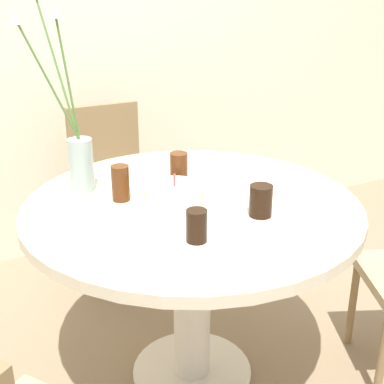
% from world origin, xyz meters
% --- Properties ---
extents(ground_plane, '(16.00, 16.00, 0.00)m').
position_xyz_m(ground_plane, '(0.00, 0.00, 0.00)').
color(ground_plane, '#89755B').
extents(wall_back, '(8.00, 0.05, 2.60)m').
position_xyz_m(wall_back, '(0.00, 1.36, 1.30)').
color(wall_back, beige).
rests_on(wall_back, ground_plane).
extents(dining_table, '(1.21, 1.21, 0.78)m').
position_xyz_m(dining_table, '(0.00, 0.00, 0.62)').
color(dining_table, beige).
rests_on(dining_table, ground_plane).
extents(chair_right_flank, '(0.40, 0.40, 0.91)m').
position_xyz_m(chair_right_flank, '(0.01, 0.96, 0.51)').
color(chair_right_flank, tan).
rests_on(chair_right_flank, ground_plane).
extents(birthday_cake, '(0.21, 0.21, 0.12)m').
position_xyz_m(birthday_cake, '(-0.07, -0.00, 0.81)').
color(birthday_cake, white).
rests_on(birthday_cake, dining_table).
extents(flower_vase, '(0.24, 0.27, 0.74)m').
position_xyz_m(flower_vase, '(-0.33, 0.31, 0.97)').
color(flower_vase, '#9EB2AD').
rests_on(flower_vase, dining_table).
extents(side_plate, '(0.17, 0.17, 0.01)m').
position_xyz_m(side_plate, '(-0.45, 0.10, 0.78)').
color(side_plate, white).
rests_on(side_plate, dining_table).
extents(drink_glass_0, '(0.07, 0.07, 0.10)m').
position_xyz_m(drink_glass_0, '(-0.12, -0.27, 0.83)').
color(drink_glass_0, black).
rests_on(drink_glass_0, dining_table).
extents(drink_glass_1, '(0.06, 0.06, 0.13)m').
position_xyz_m(drink_glass_1, '(-0.22, 0.13, 0.84)').
color(drink_glass_1, '#51280F').
rests_on(drink_glass_1, dining_table).
extents(drink_glass_2, '(0.07, 0.07, 0.14)m').
position_xyz_m(drink_glass_2, '(0.02, 0.15, 0.85)').
color(drink_glass_2, '#51280F').
rests_on(drink_glass_2, dining_table).
extents(drink_glass_3, '(0.08, 0.08, 0.11)m').
position_xyz_m(drink_glass_3, '(0.16, -0.20, 0.83)').
color(drink_glass_3, black).
rests_on(drink_glass_3, dining_table).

